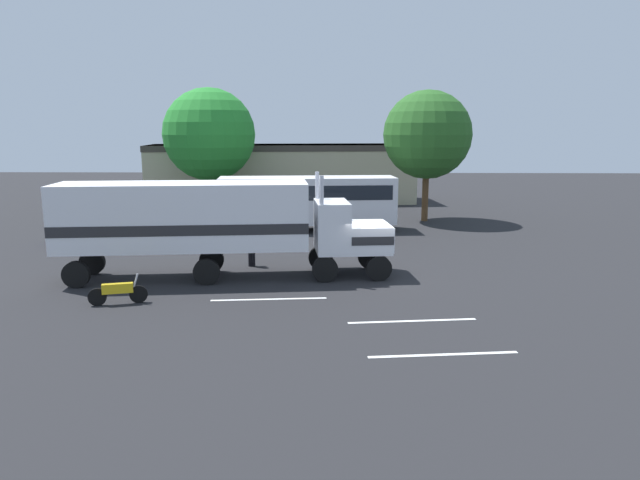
% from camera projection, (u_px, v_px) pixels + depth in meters
% --- Properties ---
extents(ground_plane, '(120.00, 120.00, 0.00)m').
position_uv_depth(ground_plane, '(373.00, 277.00, 25.30)').
color(ground_plane, '#232326').
extents(lane_stripe_near, '(4.39, 0.59, 0.01)m').
position_uv_depth(lane_stripe_near, '(269.00, 299.00, 21.95)').
color(lane_stripe_near, silver).
rests_on(lane_stripe_near, ground_plane).
extents(lane_stripe_mid, '(4.39, 0.68, 0.01)m').
position_uv_depth(lane_stripe_mid, '(412.00, 321.00, 19.48)').
color(lane_stripe_mid, silver).
rests_on(lane_stripe_mid, ground_plane).
extents(lane_stripe_far, '(4.39, 0.65, 0.01)m').
position_uv_depth(lane_stripe_far, '(443.00, 355.00, 16.59)').
color(lane_stripe_far, silver).
rests_on(lane_stripe_far, ground_plane).
extents(semi_truck, '(14.35, 4.31, 4.50)m').
position_uv_depth(semi_truck, '(210.00, 221.00, 24.65)').
color(semi_truck, white).
rests_on(semi_truck, ground_plane).
extents(person_bystander, '(0.35, 0.47, 1.63)m').
position_uv_depth(person_bystander, '(251.00, 248.00, 27.10)').
color(person_bystander, black).
rests_on(person_bystander, ground_plane).
extents(parked_bus, '(11.19, 3.56, 3.40)m').
position_uv_depth(parked_bus, '(308.00, 198.00, 36.27)').
color(parked_bus, silver).
rests_on(parked_bus, ground_plane).
extents(parked_car, '(4.75, 3.32, 1.57)m').
position_uv_depth(parked_car, '(93.00, 228.00, 32.90)').
color(parked_car, '#234C8C').
rests_on(parked_car, ground_plane).
extents(motorcycle, '(2.05, 0.68, 1.12)m').
position_uv_depth(motorcycle, '(118.00, 292.00, 21.28)').
color(motorcycle, black).
rests_on(motorcycle, ground_plane).
extents(tree_left, '(6.04, 6.04, 8.99)m').
position_uv_depth(tree_left, '(427.00, 135.00, 39.45)').
color(tree_left, brown).
rests_on(tree_left, ground_plane).
extents(tree_center, '(6.93, 6.93, 9.40)m').
position_uv_depth(tree_center, '(209.00, 135.00, 43.33)').
color(tree_center, brown).
rests_on(tree_center, ground_plane).
extents(building_backdrop, '(23.29, 8.55, 5.01)m').
position_uv_depth(building_backdrop, '(282.00, 171.00, 50.45)').
color(building_backdrop, '#B7AD8C').
rests_on(building_backdrop, ground_plane).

